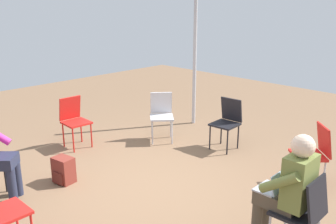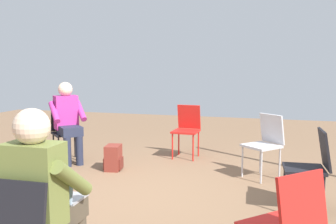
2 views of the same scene
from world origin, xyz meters
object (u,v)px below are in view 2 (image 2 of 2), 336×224
(chair_southwest, at_px, (65,129))
(backpack_near_laptop_user, at_px, (113,159))
(chair_north, at_px, (312,164))
(person_with_laptop, at_px, (44,192))
(chair_northwest, at_px, (265,141))
(person_in_magenta, at_px, (68,118))
(chair_west, at_px, (187,127))
(chair_northeast, at_px, (287,224))

(chair_southwest, height_order, backpack_near_laptop_user, chair_southwest)
(chair_north, xyz_separation_m, person_with_laptop, (2.01, -1.76, 0.20))
(chair_southwest, distance_m, person_with_laptop, 3.65)
(chair_north, bearing_deg, chair_northwest, 20.67)
(person_in_magenta, bearing_deg, person_with_laptop, 72.75)
(chair_southwest, bearing_deg, chair_west, 155.87)
(chair_northeast, distance_m, person_in_magenta, 4.13)
(person_with_laptop, xyz_separation_m, person_in_magenta, (-3.06, -1.67, 0.00))
(chair_north, relative_size, chair_northeast, 1.00)
(chair_north, relative_size, chair_southwest, 1.00)
(chair_west, xyz_separation_m, backpack_near_laptop_user, (1.05, -0.84, -0.34))
(person_with_laptop, relative_size, backpack_near_laptop_user, 3.44)
(chair_northwest, distance_m, chair_north, 1.17)
(chair_west, height_order, person_in_magenta, person_in_magenta)
(chair_northwest, height_order, person_with_laptop, person_with_laptop)
(chair_north, bearing_deg, backpack_near_laptop_user, 68.27)
(chair_northeast, distance_m, backpack_near_laptop_user, 3.37)
(chair_southwest, xyz_separation_m, person_in_magenta, (0.12, 0.12, 0.20))
(chair_west, height_order, chair_southwest, same)
(person_with_laptop, bearing_deg, chair_northeast, 14.09)
(chair_northwest, relative_size, person_with_laptop, 0.69)
(chair_northeast, bearing_deg, chair_northwest, 49.19)
(chair_northwest, bearing_deg, backpack_near_laptop_user, 47.83)
(chair_northwest, relative_size, chair_southwest, 1.00)
(person_in_magenta, bearing_deg, chair_northeast, 93.97)
(chair_northeast, relative_size, person_in_magenta, 0.69)
(chair_west, relative_size, person_in_magenta, 0.69)
(chair_northwest, relative_size, person_in_magenta, 0.69)
(chair_west, distance_m, person_with_laptop, 3.90)
(chair_northwest, relative_size, chair_north, 1.00)
(chair_north, bearing_deg, person_in_magenta, 69.12)
(chair_west, relative_size, chair_north, 1.00)
(chair_northwest, xyz_separation_m, person_with_laptop, (3.08, -1.28, 0.20))
(chair_northeast, bearing_deg, chair_north, 34.88)
(chair_southwest, relative_size, chair_northeast, 1.00)
(chair_north, xyz_separation_m, backpack_near_laptop_user, (-0.83, -2.58, -0.34))
(person_in_magenta, xyz_separation_m, backpack_near_laptop_user, (0.22, 0.85, -0.54))
(chair_north, distance_m, person_in_magenta, 3.60)
(chair_northeast, height_order, person_in_magenta, person_in_magenta)
(chair_northeast, distance_m, person_with_laptop, 1.55)
(chair_northwest, distance_m, backpack_near_laptop_user, 2.14)
(chair_northwest, xyz_separation_m, chair_north, (1.07, 0.49, 0.00))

